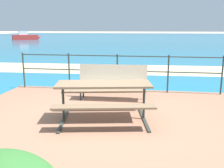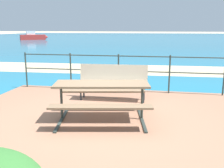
{
  "view_description": "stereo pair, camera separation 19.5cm",
  "coord_description": "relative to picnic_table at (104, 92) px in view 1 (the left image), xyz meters",
  "views": [
    {
      "loc": [
        0.95,
        -4.96,
        1.91
      ],
      "look_at": [
        0.01,
        1.27,
        0.51
      ],
      "focal_mm": 40.87,
      "sensor_mm": 36.0,
      "label": 1
    },
    {
      "loc": [
        1.14,
        -4.93,
        1.91
      ],
      "look_at": [
        0.01,
        1.27,
        0.51
      ],
      "focal_mm": 40.87,
      "sensor_mm": 36.0,
      "label": 2
    }
  ],
  "objects": [
    {
      "name": "patio_paving",
      "position": [
        -0.05,
        0.07,
        -0.62
      ],
      "size": [
        6.4,
        5.2,
        0.06
      ],
      "primitive_type": "cube",
      "color": "#996B51",
      "rests_on": "ground"
    },
    {
      "name": "park_bench",
      "position": [
        -0.04,
        1.54,
        -0.03
      ],
      "size": [
        1.79,
        0.47,
        0.91
      ],
      "rotation": [
        0.0,
        0.0,
        0.03
      ],
      "color": "#BCAD93",
      "rests_on": "patio_paving"
    },
    {
      "name": "sea_water",
      "position": [
        -0.05,
        40.07,
        -0.64
      ],
      "size": [
        90.0,
        90.0,
        0.01
      ],
      "primitive_type": "cube",
      "color": "teal",
      "rests_on": "ground"
    },
    {
      "name": "boat_mid",
      "position": [
        -18.45,
        33.16,
        -0.16
      ],
      "size": [
        4.03,
        3.19,
        1.37
      ],
      "rotation": [
        0.0,
        0.0,
        0.61
      ],
      "color": "red",
      "rests_on": "sea_water"
    },
    {
      "name": "railing_fence",
      "position": [
        -0.05,
        2.47,
        0.11
      ],
      "size": [
        5.94,
        0.04,
        1.1
      ],
      "color": "#2D3833",
      "rests_on": "patio_paving"
    },
    {
      "name": "beach_strip",
      "position": [
        -0.05,
        6.84,
        -0.64
      ],
      "size": [
        54.06,
        4.53,
        0.01
      ],
      "primitive_type": "cube",
      "rotation": [
        0.0,
        0.0,
        0.03
      ],
      "color": "tan",
      "rests_on": "ground"
    },
    {
      "name": "ground_plane",
      "position": [
        -0.05,
        0.07,
        -0.65
      ],
      "size": [
        240.0,
        240.0,
        0.0
      ],
      "primitive_type": "plane",
      "color": "beige"
    },
    {
      "name": "picnic_table",
      "position": [
        0.0,
        0.0,
        0.0
      ],
      "size": [
        2.11,
        1.76,
        0.77
      ],
      "rotation": [
        0.0,
        0.0,
        0.18
      ],
      "color": "#7A6047",
      "rests_on": "patio_paving"
    }
  ]
}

